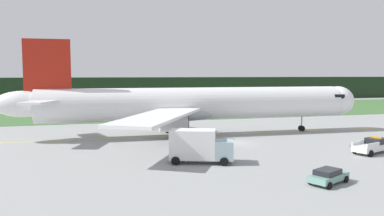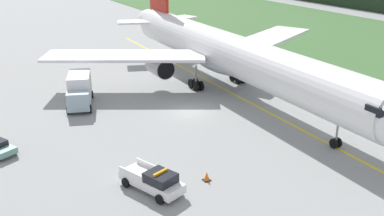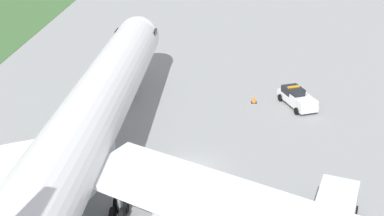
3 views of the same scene
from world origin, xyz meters
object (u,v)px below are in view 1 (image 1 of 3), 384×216
at_px(apron_cone, 352,143).
at_px(catering_truck, 199,146).
at_px(airliner, 192,104).
at_px(ops_pickup_truck, 373,146).
at_px(staff_car, 328,176).

bearing_deg(apron_cone, catering_truck, -170.38).
relative_size(airliner, ops_pickup_truck, 9.79).
height_order(catering_truck, staff_car, catering_truck).
distance_m(ops_pickup_truck, apron_cone, 4.42).
bearing_deg(catering_truck, apron_cone, 9.62).
height_order(airliner, apron_cone, airliner).
bearing_deg(ops_pickup_truck, airliner, 133.50).
distance_m(airliner, ops_pickup_truck, 25.53).
bearing_deg(catering_truck, staff_car, -49.83).
xyz_separation_m(ops_pickup_truck, apron_cone, (0.61, 4.34, -0.54)).
relative_size(ops_pickup_truck, apron_cone, 7.59).
bearing_deg(airliner, catering_truck, -102.86).
xyz_separation_m(airliner, ops_pickup_truck, (17.37, -18.30, -3.91)).
relative_size(catering_truck, apron_cone, 9.42).
distance_m(catering_truck, staff_car, 13.46).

